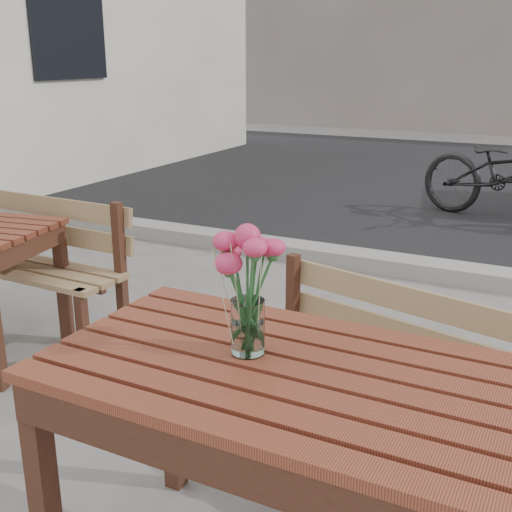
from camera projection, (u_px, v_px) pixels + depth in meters
The scene contains 6 objects.
street at pixel (510, 218), 6.36m from camera, with size 30.00×8.12×0.12m.
main_table at pixel (281, 409), 1.73m from camera, with size 1.28×0.76×0.78m.
main_bench at pixel (404, 364), 2.38m from camera, with size 1.31×0.68×0.78m.
main_vase at pixel (248, 275), 1.70m from camera, with size 0.20×0.20×0.37m.
second_bench at pixel (26, 247), 3.67m from camera, with size 1.39×0.46×0.86m.
bicycle at pixel (512, 173), 6.18m from camera, with size 0.64×1.84×0.97m, color black.
Camera 1 is at (0.52, -1.59, 1.57)m, focal length 45.00 mm.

